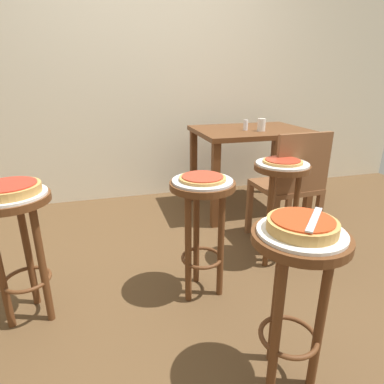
% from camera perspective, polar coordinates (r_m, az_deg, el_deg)
% --- Properties ---
extents(ground_plane, '(6.00, 6.00, 0.00)m').
position_cam_1_polar(ground_plane, '(2.10, -0.25, -14.94)').
color(ground_plane, brown).
extents(back_wall, '(6.00, 0.10, 3.00)m').
position_cam_1_polar(back_wall, '(3.36, -8.58, 24.74)').
color(back_wall, beige).
rests_on(back_wall, ground_plane).
extents(stool_foreground, '(0.35, 0.35, 0.67)m').
position_cam_1_polar(stool_foreground, '(1.29, 17.72, -14.42)').
color(stool_foreground, '#5B3319').
rests_on(stool_foreground, ground_plane).
extents(serving_plate_foreground, '(0.31, 0.31, 0.01)m').
position_cam_1_polar(serving_plate_foreground, '(1.20, 18.67, -6.73)').
color(serving_plate_foreground, white).
rests_on(serving_plate_foreground, stool_foreground).
extents(pizza_foreground, '(0.24, 0.24, 0.05)m').
position_cam_1_polar(pizza_foreground, '(1.19, 18.82, -5.49)').
color(pizza_foreground, tan).
rests_on(pizza_foreground, serving_plate_foreground).
extents(stool_middle, '(0.35, 0.35, 0.67)m').
position_cam_1_polar(stool_middle, '(1.75, 1.79, -4.03)').
color(stool_middle, '#5B3319').
rests_on(stool_middle, ground_plane).
extents(serving_plate_middle, '(0.32, 0.32, 0.01)m').
position_cam_1_polar(serving_plate_middle, '(1.68, 1.86, 1.98)').
color(serving_plate_middle, silver).
rests_on(serving_plate_middle, stool_middle).
extents(pizza_middle, '(0.24, 0.24, 0.02)m').
position_cam_1_polar(pizza_middle, '(1.68, 1.86, 2.50)').
color(pizza_middle, tan).
rests_on(pizza_middle, serving_plate_middle).
extents(stool_leftside, '(0.35, 0.35, 0.67)m').
position_cam_1_polar(stool_leftside, '(1.77, -28.32, -6.26)').
color(stool_leftside, '#5B3319').
rests_on(stool_leftside, ground_plane).
extents(serving_plate_leftside, '(0.32, 0.32, 0.01)m').
position_cam_1_polar(serving_plate_leftside, '(1.70, -29.35, -0.40)').
color(serving_plate_leftside, white).
rests_on(serving_plate_leftside, stool_leftside).
extents(pizza_leftside, '(0.28, 0.28, 0.05)m').
position_cam_1_polar(pizza_leftside, '(1.70, -29.51, 0.50)').
color(pizza_leftside, tan).
rests_on(pizza_leftside, serving_plate_leftside).
extents(stool_rear, '(0.35, 0.35, 0.67)m').
position_cam_1_polar(stool_rear, '(2.15, 15.16, -0.14)').
color(stool_rear, '#5B3319').
rests_on(stool_rear, ground_plane).
extents(serving_plate_rear, '(0.33, 0.33, 0.01)m').
position_cam_1_polar(serving_plate_rear, '(2.10, 15.62, 4.82)').
color(serving_plate_rear, silver).
rests_on(serving_plate_rear, stool_rear).
extents(pizza_rear, '(0.24, 0.24, 0.02)m').
position_cam_1_polar(pizza_rear, '(2.09, 15.66, 5.24)').
color(pizza_rear, tan).
rests_on(pizza_rear, serving_plate_rear).
extents(dining_table, '(0.98, 0.74, 0.75)m').
position_cam_1_polar(dining_table, '(3.00, 10.24, 8.65)').
color(dining_table, '#5B3319').
rests_on(dining_table, ground_plane).
extents(cup_near_edge, '(0.07, 0.07, 0.10)m').
position_cam_1_polar(cup_near_edge, '(2.87, 12.11, 11.47)').
color(cup_near_edge, silver).
rests_on(cup_near_edge, dining_table).
extents(condiment_shaker, '(0.04, 0.04, 0.09)m').
position_cam_1_polar(condiment_shaker, '(2.89, 9.40, 11.54)').
color(condiment_shaker, white).
rests_on(condiment_shaker, dining_table).
extents(wooden_chair, '(0.42, 0.42, 0.85)m').
position_cam_1_polar(wooden_chair, '(2.41, 16.92, 1.27)').
color(wooden_chair, brown).
rests_on(wooden_chair, ground_plane).
extents(pizza_server_knife, '(0.17, 0.18, 0.01)m').
position_cam_1_polar(pizza_server_knife, '(1.18, 20.71, -4.49)').
color(pizza_server_knife, silver).
rests_on(pizza_server_knife, pizza_foreground).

